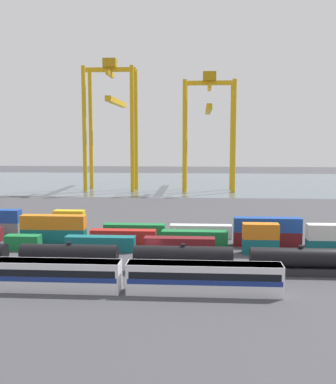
{
  "coord_description": "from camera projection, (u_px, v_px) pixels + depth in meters",
  "views": [
    {
      "loc": [
        7.86,
        -75.99,
        19.45
      ],
      "look_at": [
        0.29,
        34.1,
        6.8
      ],
      "focal_mm": 43.71,
      "sensor_mm": 36.0,
      "label": 1
    }
  ],
  "objects": [
    {
      "name": "ground_plane",
      "position": [
        168.0,
        216.0,
        117.71
      ],
      "size": [
        420.0,
        420.0,
        0.0
      ],
      "primitive_type": "plane",
      "color": "#424247"
    },
    {
      "name": "harbour_water",
      "position": [
        182.0,
        182.0,
        208.99
      ],
      "size": [
        400.0,
        110.0,
        0.01
      ],
      "primitive_type": "cube",
      "color": "slate",
      "rests_on": "ground_plane"
    },
    {
      "name": "passenger_train",
      "position": [
        124.0,
        275.0,
        59.36
      ],
      "size": [
        39.9,
        3.14,
        3.9
      ],
      "color": "silver",
      "rests_on": "ground_plane"
    },
    {
      "name": "freight_tank_row",
      "position": [
        183.0,
        259.0,
        68.1
      ],
      "size": [
        81.95,
        2.77,
        4.23
      ],
      "color": "#232326",
      "rests_on": "ground_plane"
    },
    {
      "name": "shipping_container_1",
      "position": [
        23.0,
        242.0,
        82.02
      ],
      "size": [
        6.04,
        2.44,
        2.6
      ],
      "primitive_type": "cube",
      "color": "#197538",
      "rests_on": "ground_plane"
    },
    {
      "name": "shipping_container_2",
      "position": [
        100.0,
        244.0,
        81.08
      ],
      "size": [
        12.1,
        2.44,
        2.6
      ],
      "primitive_type": "cube",
      "color": "#146066",
      "rests_on": "ground_plane"
    },
    {
      "name": "shipping_container_3",
      "position": [
        179.0,
        245.0,
        80.14
      ],
      "size": [
        12.1,
        2.44,
        2.6
      ],
      "primitive_type": "cube",
      "color": "maroon",
      "rests_on": "ground_plane"
    },
    {
      "name": "shipping_container_4",
      "position": [
        260.0,
        246.0,
        79.2
      ],
      "size": [
        6.04,
        2.44,
        2.6
      ],
      "primitive_type": "cube",
      "color": "#146066",
      "rests_on": "ground_plane"
    },
    {
      "name": "shipping_container_5",
      "position": [
        261.0,
        231.0,
        78.91
      ],
      "size": [
        6.04,
        2.44,
        2.6
      ],
      "primitive_type": "cube",
      "color": "orange",
      "rests_on": "shipping_container_4"
    },
    {
      "name": "shipping_container_9",
      "position": [
        54.0,
        236.0,
        87.72
      ],
      "size": [
        12.1,
        2.44,
        2.6
      ],
      "primitive_type": "cube",
      "color": "#146066",
      "rests_on": "ground_plane"
    },
    {
      "name": "shipping_container_10",
      "position": [
        53.0,
        222.0,
        87.42
      ],
      "size": [
        12.1,
        2.44,
        2.6
      ],
      "primitive_type": "cube",
      "color": "orange",
      "rests_on": "shipping_container_9"
    },
    {
      "name": "shipping_container_11",
      "position": [
        123.0,
        237.0,
        86.82
      ],
      "size": [
        12.1,
        2.44,
        2.6
      ],
      "primitive_type": "cube",
      "color": "#AD211C",
      "rests_on": "ground_plane"
    },
    {
      "name": "shipping_container_12",
      "position": [
        195.0,
        238.0,
        85.91
      ],
      "size": [
        12.1,
        2.44,
        2.6
      ],
      "primitive_type": "cube",
      "color": "#197538",
      "rests_on": "ground_plane"
    },
    {
      "name": "shipping_container_13",
      "position": [
        267.0,
        239.0,
        85.01
      ],
      "size": [
        12.1,
        2.44,
        2.6
      ],
      "primitive_type": "cube",
      "color": "maroon",
      "rests_on": "ground_plane"
    },
    {
      "name": "shipping_container_14",
      "position": [
        268.0,
        225.0,
        84.72
      ],
      "size": [
        12.1,
        2.44,
        2.6
      ],
      "primitive_type": "cube",
      "color": "#1C4299",
      "rests_on": "shipping_container_13"
    },
    {
      "name": "shipping_container_16",
      "position": [
        6.0,
        229.0,
        94.47
      ],
      "size": [
        6.04,
        2.44,
        2.6
      ],
      "primitive_type": "cube",
      "color": "slate",
      "rests_on": "ground_plane"
    },
    {
      "name": "shipping_container_17",
      "position": [
        5.0,
        216.0,
        94.17
      ],
      "size": [
        6.04,
        2.44,
        2.6
      ],
      "primitive_type": "cube",
      "color": "#1C4299",
      "rests_on": "shipping_container_16"
    },
    {
      "name": "shipping_container_18",
      "position": [
        69.0,
        230.0,
        93.57
      ],
      "size": [
        6.04,
        2.44,
        2.6
      ],
      "primitive_type": "cube",
      "color": "orange",
      "rests_on": "ground_plane"
    },
    {
      "name": "shipping_container_19",
      "position": [
        69.0,
        217.0,
        93.28
      ],
      "size": [
        6.04,
        2.44,
        2.6
      ],
      "primitive_type": "cube",
      "color": "gold",
      "rests_on": "shipping_container_18"
    },
    {
      "name": "shipping_container_20",
      "position": [
        134.0,
        230.0,
        92.68
      ],
      "size": [
        12.1,
        2.44,
        2.6
      ],
      "primitive_type": "cube",
      "color": "#197538",
      "rests_on": "ground_plane"
    },
    {
      "name": "shipping_container_21",
      "position": [
        201.0,
        231.0,
        91.78
      ],
      "size": [
        12.1,
        2.44,
        2.6
      ],
      "primitive_type": "cube",
      "color": "silver",
      "rests_on": "ground_plane"
    },
    {
      "name": "gantry_crane_west",
      "position": [
        112.0,
        112.0,
        176.78
      ],
      "size": [
        19.19,
        37.75,
        48.7
      ],
      "color": "gold",
      "rests_on": "ground_plane"
    },
    {
      "name": "gantry_crane_central",
      "position": [
        209.0,
        119.0,
        174.99
      ],
      "size": [
        19.26,
        38.89,
        43.61
      ],
      "color": "gold",
      "rests_on": "ground_plane"
    }
  ]
}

